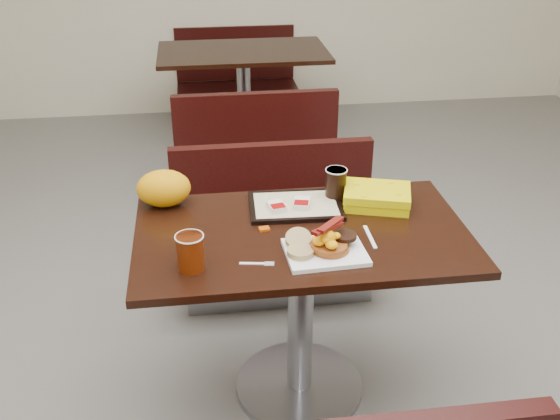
{
  "coord_description": "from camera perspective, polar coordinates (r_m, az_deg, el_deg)",
  "views": [
    {
      "loc": [
        -0.35,
        -2.01,
        1.92
      ],
      "look_at": [
        -0.07,
        0.04,
        0.82
      ],
      "focal_mm": 41.8,
      "sensor_mm": 36.0,
      "label": 1
    }
  ],
  "objects": [
    {
      "name": "platter",
      "position": [
        2.22,
        3.98,
        -3.7
      ],
      "size": [
        0.28,
        0.22,
        0.02
      ],
      "primitive_type": "cube",
      "rotation": [
        0.0,
        0.0,
        0.05
      ],
      "color": "white",
      "rests_on": "table_near"
    },
    {
      "name": "pancake_stack",
      "position": [
        2.21,
        4.42,
        -3.17
      ],
      "size": [
        0.16,
        0.16,
        0.03
      ],
      "primitive_type": "cylinder",
      "rotation": [
        0.0,
        0.0,
        -0.23
      ],
      "color": "brown",
      "rests_on": "platter"
    },
    {
      "name": "hashbrown_sleeve_left",
      "position": [
        2.46,
        -0.3,
        0.3
      ],
      "size": [
        0.07,
        0.09,
        0.02
      ],
      "primitive_type": "cube",
      "rotation": [
        0.0,
        0.0,
        0.21
      ],
      "color": "silver",
      "rests_on": "tray"
    },
    {
      "name": "muffin_top",
      "position": [
        2.23,
        1.61,
        -2.54
      ],
      "size": [
        0.1,
        0.1,
        0.05
      ],
      "primitive_type": "cylinder",
      "rotation": [
        0.38,
        0.0,
        -0.09
      ],
      "color": "#A38856",
      "rests_on": "platter"
    },
    {
      "name": "condiment_syrup",
      "position": [
        2.35,
        -1.39,
        -1.67
      ],
      "size": [
        0.04,
        0.03,
        0.01
      ],
      "primitive_type": "cube",
      "rotation": [
        0.0,
        0.0,
        0.15
      ],
      "color": "#B74407",
      "rests_on": "table_near"
    },
    {
      "name": "bench_far_s",
      "position": [
        4.22,
        -2.35,
        6.32
      ],
      "size": [
        1.0,
        0.46,
        0.72
      ],
      "primitive_type": null,
      "color": "black",
      "rests_on": "floor"
    },
    {
      "name": "bench_near_n",
      "position": [
        3.14,
        -0.24,
        -1.73
      ],
      "size": [
        1.0,
        0.46,
        0.72
      ],
      "primitive_type": null,
      "color": "black",
      "rests_on": "floor"
    },
    {
      "name": "knife",
      "position": [
        2.33,
        7.88,
        -2.33
      ],
      "size": [
        0.01,
        0.16,
        0.0
      ],
      "primitive_type": "cube",
      "rotation": [
        0.0,
        0.0,
        -1.58
      ],
      "color": "white",
      "rests_on": "table_near"
    },
    {
      "name": "scrambled_eggs",
      "position": [
        2.18,
        4.2,
        -2.46
      ],
      "size": [
        0.11,
        0.11,
        0.05
      ],
      "primitive_type": "ellipsoid",
      "rotation": [
        0.0,
        0.0,
        -0.3
      ],
      "color": "#FEA905",
      "rests_on": "pancake_stack"
    },
    {
      "name": "coffee_cup_far",
      "position": [
        2.55,
        4.92,
        2.41
      ],
      "size": [
        0.1,
        0.1,
        0.11
      ],
      "primitive_type": "cylinder",
      "rotation": [
        0.0,
        0.0,
        0.36
      ],
      "color": "black",
      "rests_on": "tray"
    },
    {
      "name": "tray",
      "position": [
        2.5,
        1.37,
        0.37
      ],
      "size": [
        0.36,
        0.27,
        0.02
      ],
      "primitive_type": "cube",
      "rotation": [
        0.0,
        0.0,
        -0.04
      ],
      "color": "black",
      "rests_on": "table_near"
    },
    {
      "name": "sausage_patty",
      "position": [
        2.23,
        5.69,
        -2.26
      ],
      "size": [
        0.09,
        0.09,
        0.01
      ],
      "primitive_type": "cylinder",
      "rotation": [
        0.0,
        0.0,
        -0.09
      ],
      "color": "black",
      "rests_on": "pancake_stack"
    },
    {
      "name": "clamshell",
      "position": [
        2.54,
        8.49,
        1.13
      ],
      "size": [
        0.29,
        0.25,
        0.07
      ],
      "primitive_type": "cube",
      "rotation": [
        0.0,
        0.0,
        -0.29
      ],
      "color": "#CDBD03",
      "rests_on": "table_near"
    },
    {
      "name": "muffin_bottom",
      "position": [
        2.18,
        1.8,
        -3.68
      ],
      "size": [
        0.11,
        0.11,
        0.02
      ],
      "primitive_type": "cylinder",
      "rotation": [
        0.0,
        0.0,
        0.26
      ],
      "color": "#A38856",
      "rests_on": "platter"
    },
    {
      "name": "condiment_ketchup",
      "position": [
        2.44,
        0.66,
        -0.5
      ],
      "size": [
        0.05,
        0.04,
        0.01
      ],
      "primitive_type": "cube",
      "rotation": [
        0.0,
        0.0,
        0.29
      ],
      "color": "#8C0504",
      "rests_on": "table_near"
    },
    {
      "name": "bench_far_n",
      "position": [
        5.54,
        -3.78,
        11.64
      ],
      "size": [
        1.0,
        0.46,
        0.72
      ],
      "primitive_type": null,
      "color": "black",
      "rests_on": "floor"
    },
    {
      "name": "table_near",
      "position": [
        2.56,
        1.81,
        -9.18
      ],
      "size": [
        1.2,
        0.7,
        0.75
      ],
      "primitive_type": null,
      "color": "black",
      "rests_on": "floor"
    },
    {
      "name": "floor",
      "position": [
        2.8,
        1.69,
        -15.3
      ],
      "size": [
        6.0,
        7.0,
        0.01
      ],
      "primitive_type": "cube",
      "color": "#65615E",
      "rests_on": "ground"
    },
    {
      "name": "bacon_strips",
      "position": [
        2.18,
        4.19,
        -1.52
      ],
      "size": [
        0.16,
        0.15,
        0.01
      ],
      "primitive_type": null,
      "rotation": [
        0.0,
        0.0,
        0.74
      ],
      "color": "#490705",
      "rests_on": "scrambled_eggs"
    },
    {
      "name": "hashbrown_sleeve_right",
      "position": [
        2.48,
        1.91,
        0.6
      ],
      "size": [
        0.08,
        0.09,
        0.02
      ],
      "primitive_type": "cube",
      "rotation": [
        0.0,
        0.0,
        -0.25
      ],
      "color": "silver",
      "rests_on": "tray"
    },
    {
      "name": "paper_bag",
      "position": [
        2.54,
        -10.14,
        1.88
      ],
      "size": [
        0.25,
        0.21,
        0.14
      ],
      "primitive_type": "ellipsoid",
      "rotation": [
        0.0,
        0.0,
        0.33
      ],
      "color": "#F19D08",
      "rests_on": "table_near"
    },
    {
      "name": "coffee_cup_near",
      "position": [
        2.13,
        -7.85,
        -3.7
      ],
      "size": [
        0.1,
        0.1,
        0.12
      ],
      "primitive_type": "cylinder",
      "rotation": [
        0.0,
        0.0,
        -0.16
      ],
      "color": "#802A04",
      "rests_on": "table_near"
    },
    {
      "name": "fork",
      "position": [
        2.16,
        -2.48,
        -4.7
      ],
      "size": [
        0.12,
        0.04,
        0.0
      ],
      "primitive_type": null,
      "rotation": [
        0.0,
        0.0,
        -0.16
      ],
      "color": "white",
      "rests_on": "table_near"
    },
    {
      "name": "table_far",
      "position": [
        4.87,
        -3.16,
        9.51
      ],
      "size": [
        1.2,
        0.7,
        0.75
      ],
      "primitive_type": null,
      "color": "black",
      "rests_on": "floor"
    }
  ]
}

